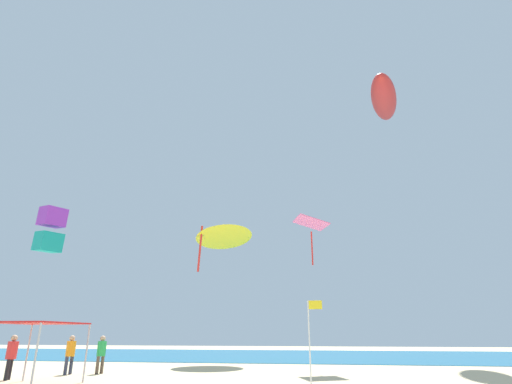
% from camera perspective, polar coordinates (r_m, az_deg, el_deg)
% --- Properties ---
extents(ocean_strip, '(110.00, 23.53, 0.03)m').
position_cam_1_polar(ocean_strip, '(40.95, 4.42, -21.74)').
color(ocean_strip, '#1E6B93').
rests_on(ocean_strip, ground).
extents(canopy_tent, '(2.82, 3.24, 2.32)m').
position_cam_1_polar(canopy_tent, '(19.08, -28.35, -16.04)').
color(canopy_tent, '#B2B2B7').
rests_on(canopy_tent, ground).
extents(person_near_tent, '(0.43, 0.47, 1.80)m').
position_cam_1_polar(person_near_tent, '(23.47, -20.76, -20.05)').
color(person_near_tent, brown).
rests_on(person_near_tent, ground).
extents(person_leftmost, '(0.43, 0.48, 1.81)m').
position_cam_1_polar(person_leftmost, '(23.60, -24.46, -19.57)').
color(person_leftmost, '#33384C').
rests_on(person_leftmost, ground).
extents(person_rightmost, '(0.44, 0.47, 1.84)m').
position_cam_1_polar(person_rightmost, '(21.98, -30.94, -18.73)').
color(person_rightmost, black).
rests_on(person_rightmost, ground).
extents(banner_flag, '(0.61, 0.06, 3.20)m').
position_cam_1_polar(banner_flag, '(17.79, 7.67, -18.78)').
color(banner_flag, silver).
rests_on(banner_flag, ground).
extents(kite_diamond_pink, '(2.38, 2.42, 2.88)m').
position_cam_1_polar(kite_diamond_pink, '(25.29, 7.68, -4.57)').
color(kite_diamond_pink, pink).
extents(kite_inflatable_red, '(4.06, 7.94, 3.01)m').
position_cam_1_polar(kite_inflatable_red, '(40.47, 17.39, 12.42)').
color(kite_inflatable_red, red).
extents(kite_delta_yellow, '(5.87, 5.88, 3.85)m').
position_cam_1_polar(kite_delta_yellow, '(30.82, -4.54, -5.72)').
color(kite_delta_yellow, yellow).
extents(kite_box_purple, '(1.74, 1.70, 2.68)m').
position_cam_1_polar(kite_box_purple, '(26.54, -26.76, -4.69)').
color(kite_box_purple, purple).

